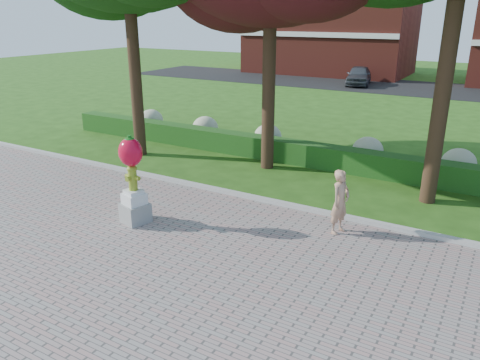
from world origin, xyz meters
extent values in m
plane|color=#254C13|center=(0.00, 0.00, 0.00)|extent=(100.00, 100.00, 0.00)
cube|color=gray|center=(0.00, -4.00, 0.02)|extent=(40.00, 14.00, 0.04)
cube|color=#ADADA5|center=(0.00, 3.00, 0.07)|extent=(40.00, 0.18, 0.15)
cube|color=#134313|center=(0.00, 7.00, 0.40)|extent=(24.00, 0.70, 0.80)
ellipsoid|color=#A3AE85|center=(-9.00, 8.00, 0.55)|extent=(1.10, 1.10, 0.99)
ellipsoid|color=#A3AE85|center=(-6.00, 8.00, 0.55)|extent=(1.10, 1.10, 0.99)
ellipsoid|color=#A3AE85|center=(-3.00, 8.00, 0.55)|extent=(1.10, 1.10, 0.99)
ellipsoid|color=#A3AE85|center=(1.00, 8.00, 0.55)|extent=(1.10, 1.10, 0.99)
ellipsoid|color=#A3AE85|center=(4.00, 8.00, 0.55)|extent=(1.10, 1.10, 0.99)
cube|color=black|center=(0.00, 28.00, 0.01)|extent=(50.00, 8.00, 0.02)
cube|color=maroon|center=(-10.00, 34.00, 3.50)|extent=(14.00, 8.00, 7.00)
cylinder|color=black|center=(-7.00, 5.00, 3.36)|extent=(0.44, 0.44, 6.72)
cylinder|color=black|center=(-2.00, 6.00, 3.08)|extent=(0.44, 0.44, 6.16)
cylinder|color=black|center=(3.50, 5.50, 3.64)|extent=(0.44, 0.44, 7.28)
cube|color=gray|center=(-2.83, 0.08, 0.29)|extent=(0.78, 0.78, 0.51)
cube|color=silver|center=(-2.83, 0.08, 0.69)|extent=(0.63, 0.63, 0.28)
cube|color=silver|center=(-2.83, 0.08, 0.88)|extent=(0.50, 0.50, 0.10)
cylinder|color=olive|center=(-2.83, 0.08, 1.21)|extent=(0.22, 0.22, 0.57)
ellipsoid|color=olive|center=(-2.83, 0.08, 1.50)|extent=(0.26, 0.26, 0.18)
cylinder|color=olive|center=(-2.99, 0.08, 1.27)|extent=(0.12, 0.11, 0.11)
cylinder|color=olive|center=(-2.66, 0.08, 1.27)|extent=(0.12, 0.11, 0.11)
cylinder|color=olive|center=(-2.83, -0.07, 1.27)|extent=(0.12, 0.12, 0.12)
cylinder|color=olive|center=(-2.83, 0.08, 1.58)|extent=(0.08, 0.08, 0.05)
ellipsoid|color=red|center=(-2.83, 0.08, 1.93)|extent=(0.63, 0.57, 0.73)
ellipsoid|color=red|center=(-3.01, 0.08, 1.91)|extent=(0.31, 0.31, 0.47)
ellipsoid|color=red|center=(-2.64, 0.08, 1.91)|extent=(0.31, 0.31, 0.47)
cylinder|color=#176016|center=(-2.83, 0.08, 2.30)|extent=(0.10, 0.10, 0.12)
ellipsoid|color=#176016|center=(-2.83, 0.08, 2.27)|extent=(0.24, 0.24, 0.08)
imported|color=tan|center=(1.95, 2.15, 0.85)|extent=(0.53, 0.67, 1.62)
imported|color=#414449|center=(-5.17, 27.47, 0.73)|extent=(2.48, 4.42, 1.42)
camera|label=1|loc=(5.13, -8.19, 5.19)|focal=35.00mm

